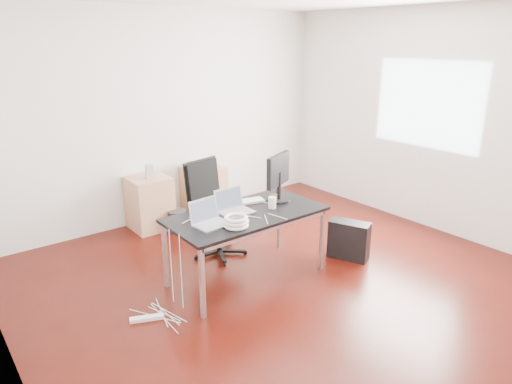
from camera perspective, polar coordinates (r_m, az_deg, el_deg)
room_shell at (r=4.31m, az=4.89°, el=5.25°), size 5.00×5.00×5.00m
desk at (r=4.62m, az=-1.22°, el=-3.24°), size 1.60×0.80×0.73m
office_chair at (r=5.23m, az=-5.45°, el=-1.48°), size 0.57×0.59×1.08m
filing_cabinet_left at (r=6.15m, az=-13.13°, el=-1.34°), size 0.50×0.50×0.70m
filing_cabinet_right at (r=6.52m, az=-6.52°, el=0.17°), size 0.50×0.50×0.70m
pc_tower at (r=5.33m, az=11.53°, el=-5.90°), size 0.36×0.49×0.44m
wastebasket at (r=6.06m, az=-9.79°, el=-3.55°), size 0.32×0.32×0.28m
power_strip at (r=4.35m, az=-13.49°, el=-15.09°), size 0.30×0.17×0.04m
laptop_left at (r=4.32m, az=-5.83°, el=-3.34°), size 0.36×0.29×0.23m
laptop_right at (r=4.61m, az=-2.82°, el=-1.84°), size 0.33×0.25×0.23m
monitor at (r=4.88m, az=2.80°, el=2.13°), size 0.43×0.26×0.51m
keyboard at (r=4.87m, az=-1.54°, el=-1.24°), size 0.46×0.24×0.02m
cup_white at (r=4.71m, az=2.02°, el=-1.33°), size 0.09×0.09×0.12m
cup_brown at (r=4.85m, az=2.21°, el=-0.86°), size 0.08×0.08×0.10m
cable_coil at (r=4.25m, az=-2.50°, el=-3.71°), size 0.24×0.24×0.11m
power_adapter at (r=4.36m, az=-1.48°, el=-3.62°), size 0.07×0.07×0.03m
speaker at (r=5.98m, az=-13.21°, el=2.53°), size 0.10×0.10×0.18m
navy_garment at (r=6.34m, az=-6.95°, el=3.35°), size 0.32×0.26×0.09m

